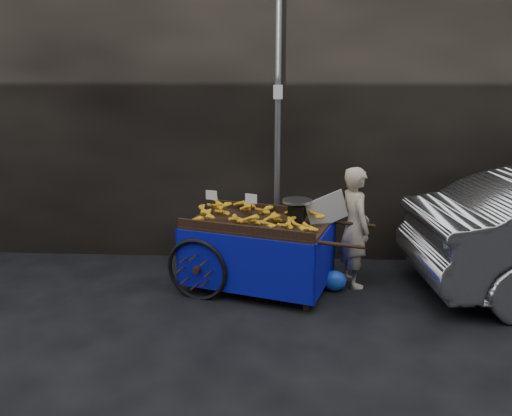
{
  "coord_description": "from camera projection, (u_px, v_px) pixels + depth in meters",
  "views": [
    {
      "loc": [
        0.37,
        -5.33,
        2.62
      ],
      "look_at": [
        0.06,
        0.5,
        1.05
      ],
      "focal_mm": 35.0,
      "sensor_mm": 36.0,
      "label": 1
    }
  ],
  "objects": [
    {
      "name": "ground",
      "position": [
        249.0,
        306.0,
        5.84
      ],
      "size": [
        80.0,
        80.0,
        0.0
      ],
      "primitive_type": "plane",
      "color": "black",
      "rests_on": "ground"
    },
    {
      "name": "building_wall",
      "position": [
        285.0,
        82.0,
        7.68
      ],
      "size": [
        13.5,
        2.0,
        5.0
      ],
      "color": "black",
      "rests_on": "ground"
    },
    {
      "name": "street_pole",
      "position": [
        278.0,
        123.0,
        6.56
      ],
      "size": [
        0.12,
        0.1,
        4.0
      ],
      "color": "slate",
      "rests_on": "ground"
    },
    {
      "name": "banana_cart",
      "position": [
        254.0,
        228.0,
        6.17
      ],
      "size": [
        2.53,
        1.67,
        1.27
      ],
      "rotation": [
        0.0,
        0.0,
        -0.3
      ],
      "color": "black",
      "rests_on": "ground"
    },
    {
      "name": "vendor",
      "position": [
        354.0,
        227.0,
        6.24
      ],
      "size": [
        0.91,
        0.65,
        1.53
      ],
      "rotation": [
        0.0,
        0.0,
        1.89
      ],
      "color": "tan",
      "rests_on": "ground"
    },
    {
      "name": "plastic_bag",
      "position": [
        335.0,
        281.0,
        6.21
      ],
      "size": [
        0.29,
        0.23,
        0.26
      ],
      "primitive_type": "ellipsoid",
      "color": "blue",
      "rests_on": "ground"
    }
  ]
}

